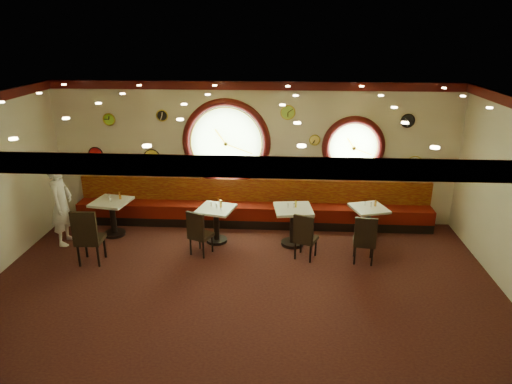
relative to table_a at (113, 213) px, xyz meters
The scene contains 46 objects.
floor 3.61m from the table_a, 33.74° to the right, with size 9.00×6.00×0.00m, color black.
ceiling 4.48m from the table_a, 33.74° to the right, with size 9.00×6.00×0.02m, color #B49333.
wall_back 3.33m from the table_a, 18.89° to the left, with size 9.00×0.02×3.20m, color beige.
wall_front 5.90m from the table_a, 59.21° to the right, with size 9.00×0.02×3.20m, color beige.
molding_back 4.07m from the table_a, 18.03° to the left, with size 9.00×0.10×0.18m, color #3C0B0B.
molding_front 6.32m from the table_a, 58.95° to the right, with size 9.00×0.10×0.18m, color #3C0B0B.
banquette_base 3.09m from the table_a, 13.93° to the left, with size 8.00×0.55×0.20m, color black.
banquette_seat 3.06m from the table_a, 13.93° to the left, with size 8.00×0.55×0.30m, color #560D07.
banquette_back 3.13m from the table_a, 17.85° to the left, with size 8.00×0.10×0.55m, color #620B07.
porthole_left_glass 2.91m from the table_a, 23.11° to the left, with size 1.66×1.66×0.02m, color #A4D47F.
porthole_left_frame 2.90m from the table_a, 22.81° to the left, with size 1.98×1.98×0.18m, color #3C0B0B.
porthole_left_ring 2.89m from the table_a, 22.19° to the left, with size 1.61×1.61×0.03m, color gold.
porthole_right_glass 5.43m from the table_a, 11.07° to the left, with size 1.10×1.10×0.02m, color #A4D47F.
porthole_right_frame 5.42m from the table_a, 10.91° to the left, with size 1.38×1.38×0.18m, color #3C0B0B.
porthole_right_ring 5.42m from the table_a, 10.59° to the left, with size 1.09×1.09×0.03m, color gold.
wall_clock_0 6.62m from the table_a, ahead, with size 0.28×0.28×0.03m, color black.
wall_clock_1 4.66m from the table_a, 12.74° to the left, with size 0.22×0.22×0.03m, color #EDCA4F.
wall_clock_2 6.66m from the table_a, ahead, with size 0.34×0.34×0.03m, color white.
wall_clock_3 2.38m from the table_a, 45.19° to the left, with size 0.24×0.24×0.03m, color black.
wall_clock_4 1.56m from the table_a, 122.83° to the left, with size 0.32×0.32×0.03m, color red.
wall_clock_5 4.00m from the table_a, 14.34° to the left, with size 0.24×0.24×0.03m, color red.
wall_clock_6 4.36m from the table_a, 14.71° to the left, with size 0.30×0.30×0.03m, color #A7D843.
wall_clock_7 2.10m from the table_a, 103.26° to the left, with size 0.26×0.26×0.03m, color #86C627.
wall_clock_8 1.55m from the table_a, 55.55° to the left, with size 0.36×0.36×0.03m, color yellow.
wall_clock_9 1.61m from the table_a, 42.39° to the left, with size 0.20×0.20×0.03m, color white.
table_a is the anchor object (origin of this frame).
table_b 2.28m from the table_a, ahead, with size 0.84×0.84×0.77m.
table_c 3.88m from the table_a, ahead, with size 0.84×0.84×0.82m.
table_d 5.45m from the table_a, ahead, with size 0.85×0.85×0.74m.
chair_a 1.32m from the table_a, 89.47° to the right, with size 0.49×0.49×0.70m.
chair_b 2.17m from the table_a, 21.93° to the right, with size 0.52×0.52×0.58m.
chair_c 4.17m from the table_a, 11.83° to the right, with size 0.52×0.52×0.59m.
chair_d 5.30m from the table_a, 10.26° to the right, with size 0.46×0.46×0.61m.
condiment_a_salt 0.38m from the table_a, 127.50° to the left, with size 0.04×0.04×0.11m, color silver.
condiment_b_salt 2.19m from the table_a, ahead, with size 0.04×0.04×0.10m, color silver.
condiment_c_salt 3.78m from the table_a, ahead, with size 0.03×0.03×0.09m, color silver.
condiment_d_salt 5.39m from the table_a, ahead, with size 0.03×0.03×0.09m, color silver.
condiment_a_pepper 0.35m from the table_a, 69.83° to the right, with size 0.04×0.04×0.10m, color silver.
condiment_b_pepper 2.32m from the table_a, ahead, with size 0.04×0.04×0.11m, color silver.
condiment_c_pepper 3.91m from the table_a, ahead, with size 0.03×0.03×0.10m, color silver.
condiment_d_pepper 5.50m from the table_a, ahead, with size 0.04×0.04×0.10m, color silver.
condiment_a_bottle 0.42m from the table_a, 34.92° to the left, with size 0.05×0.05×0.16m, color orange.
condiment_b_bottle 2.40m from the table_a, ahead, with size 0.05×0.05×0.15m, color gold.
condiment_c_bottle 3.94m from the table_a, ahead, with size 0.05×0.05×0.15m, color yellow.
condiment_d_bottle 5.60m from the table_a, ahead, with size 0.04×0.04×0.14m, color orange.
waiter 1.04m from the table_a, 154.13° to the right, with size 0.63×0.41×1.72m, color white.
Camera 1 is at (0.68, -6.85, 4.30)m, focal length 32.00 mm.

